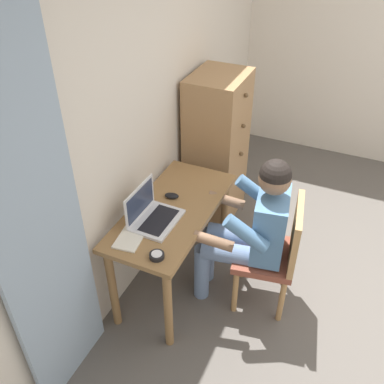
# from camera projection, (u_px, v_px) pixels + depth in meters

# --- Properties ---
(wall_back) EXTENTS (4.80, 0.05, 2.50)m
(wall_back) POSITION_uv_depth(u_px,v_px,m) (149.00, 108.00, 2.92)
(wall_back) COLOR beige
(wall_back) RESTS_ON ground_plane
(curtain_panel) EXTENTS (0.58, 0.03, 2.17)m
(curtain_panel) POSITION_uv_depth(u_px,v_px,m) (42.00, 240.00, 2.09)
(curtain_panel) COLOR #8EA3B7
(curtain_panel) RESTS_ON ground_plane
(desk) EXTENTS (1.11, 0.52, 0.72)m
(desk) POSITION_uv_depth(u_px,v_px,m) (173.00, 223.00, 2.95)
(desk) COLOR olive
(desk) RESTS_ON ground_plane
(dresser) EXTENTS (0.53, 0.45, 1.31)m
(dresser) POSITION_uv_depth(u_px,v_px,m) (217.00, 148.00, 3.65)
(dresser) COLOR #9E754C
(dresser) RESTS_ON ground_plane
(chair) EXTENTS (0.48, 0.47, 0.87)m
(chair) POSITION_uv_depth(u_px,v_px,m) (276.00, 251.00, 2.89)
(chair) COLOR brown
(chair) RESTS_ON ground_plane
(person_seated) EXTENTS (0.59, 0.63, 1.19)m
(person_seated) POSITION_uv_depth(u_px,v_px,m) (251.00, 226.00, 2.82)
(person_seated) COLOR #6B84AD
(person_seated) RESTS_ON ground_plane
(laptop) EXTENTS (0.34, 0.26, 0.24)m
(laptop) POSITION_uv_depth(u_px,v_px,m) (151.00, 214.00, 2.74)
(laptop) COLOR silver
(laptop) RESTS_ON desk
(computer_mouse) EXTENTS (0.08, 0.11, 0.03)m
(computer_mouse) POSITION_uv_depth(u_px,v_px,m) (172.00, 196.00, 2.96)
(computer_mouse) COLOR black
(computer_mouse) RESTS_ON desk
(desk_clock) EXTENTS (0.09, 0.09, 0.03)m
(desk_clock) POSITION_uv_depth(u_px,v_px,m) (157.00, 256.00, 2.49)
(desk_clock) COLOR black
(desk_clock) RESTS_ON desk
(notebook_pad) EXTENTS (0.23, 0.17, 0.01)m
(notebook_pad) POSITION_uv_depth(u_px,v_px,m) (130.00, 239.00, 2.62)
(notebook_pad) COLOR silver
(notebook_pad) RESTS_ON desk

